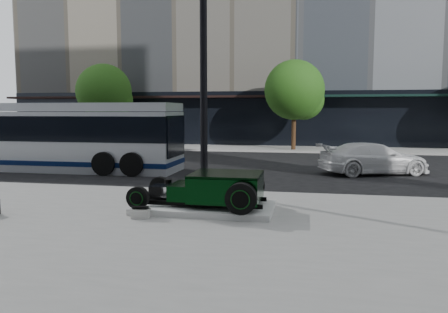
% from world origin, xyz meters
% --- Properties ---
extents(ground, '(120.00, 120.00, 0.00)m').
position_xyz_m(ground, '(0.00, 0.00, 0.00)').
color(ground, black).
rests_on(ground, ground).
extents(sidewalk_far, '(70.00, 4.00, 0.12)m').
position_xyz_m(sidewalk_far, '(0.00, 14.00, 0.06)').
color(sidewalk_far, gray).
rests_on(sidewalk_far, ground).
extents(street_trees, '(29.80, 3.80, 5.70)m').
position_xyz_m(street_trees, '(1.15, 13.07, 3.77)').
color(street_trees, black).
rests_on(street_trees, sidewalk_far).
extents(display_plinth, '(3.40, 1.80, 0.15)m').
position_xyz_m(display_plinth, '(-0.56, -4.86, 0.20)').
color(display_plinth, silver).
rests_on(display_plinth, sidewalk_near).
extents(hot_rod, '(3.22, 2.00, 0.81)m').
position_xyz_m(hot_rod, '(-0.22, -4.86, 0.70)').
color(hot_rod, black).
rests_on(hot_rod, display_plinth).
extents(info_plaque, '(0.44, 0.36, 0.31)m').
position_xyz_m(info_plaque, '(-1.84, -5.88, 0.24)').
color(info_plaque, silver).
rests_on(info_plaque, sidewalk_near).
extents(lamppost, '(0.40, 0.40, 7.29)m').
position_xyz_m(lamppost, '(-1.17, -2.41, 3.49)').
color(lamppost, black).
rests_on(lamppost, sidewalk_near).
extents(transit_bus, '(12.12, 2.88, 2.92)m').
position_xyz_m(transit_bus, '(-9.50, 2.19, 1.49)').
color(transit_bus, silver).
rests_on(transit_bus, ground).
extents(white_sedan, '(4.81, 3.19, 1.29)m').
position_xyz_m(white_sedan, '(4.60, 3.37, 0.65)').
color(white_sedan, white).
rests_on(white_sedan, ground).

